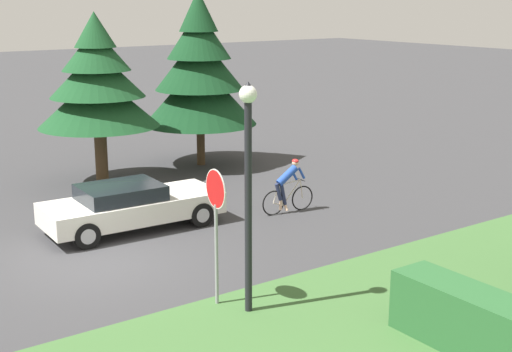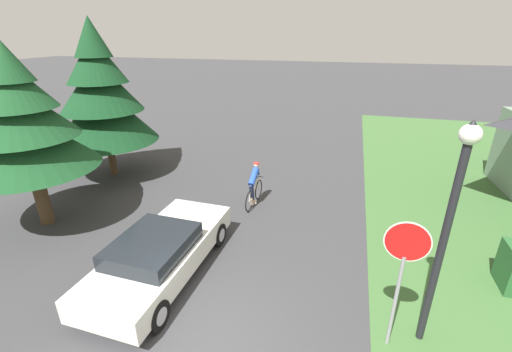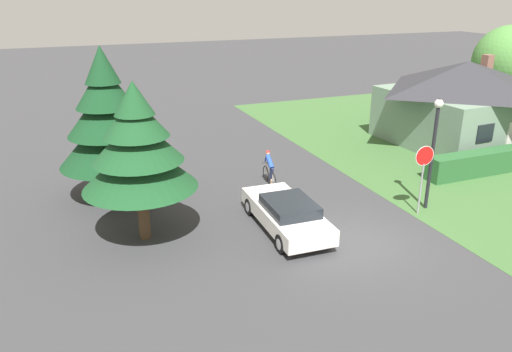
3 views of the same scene
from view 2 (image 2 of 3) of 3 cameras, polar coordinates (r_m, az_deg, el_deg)
ground_plane at (r=7.70m, az=-9.50°, el=-26.16°), size 140.00×140.00×0.00m
sedan_left_lane at (r=9.12m, az=-15.61°, el=-12.30°), size 2.04×4.79×1.25m
cyclist at (r=12.12m, az=-0.35°, el=-1.58°), size 0.44×1.74×1.57m
stop_sign at (r=6.81m, az=23.38°, el=-12.81°), size 0.79×0.08×2.80m
street_lamp at (r=6.81m, az=29.62°, el=-5.63°), size 0.34×0.34×4.54m
conifer_tall_near at (r=12.13m, az=-34.53°, el=7.40°), size 3.94×3.94×5.62m
conifer_tall_far at (r=15.39m, az=-24.43°, el=12.05°), size 4.12×4.12×6.33m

